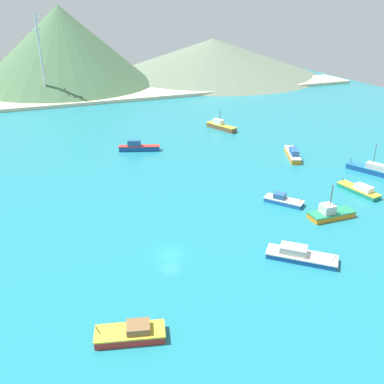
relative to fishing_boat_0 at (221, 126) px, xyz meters
The scene contains 14 objects.
ground 46.30m from the fishing_boat_0, 141.81° to the right, with size 260.00×280.00×0.50m.
fishing_boat_0 is the anchor object (origin of this frame).
fishing_boat_2 58.11m from the fishing_boat_0, 95.87° to the right, with size 8.40×3.36×6.42m.
fishing_boat_3 69.47m from the fishing_boat_0, 105.68° to the right, with size 9.85×9.23×2.05m.
fishing_boat_4 46.82m from the fishing_boat_0, 69.63° to the right, with size 6.58×10.45×6.78m.
fishing_boat_5 50.85m from the fishing_boat_0, 101.96° to the right, with size 6.47×7.30×1.94m.
fishing_boat_6 86.63m from the fishing_boat_0, 122.17° to the right, with size 8.51×4.92×2.17m.
fishing_boat_8 29.64m from the fishing_boat_0, 160.60° to the right, with size 10.51×5.18×2.81m.
fishing_boat_9 29.49m from the fishing_boat_0, 78.84° to the right, with size 6.37×10.79×2.58m.
fishing_boat_10 51.87m from the fishing_boat_0, 83.07° to the right, with size 3.88×9.31×1.98m.
beach_strip 65.67m from the fishing_boat_0, 123.64° to the left, with size 247.00×18.05×1.20m, color beige.
hill_central 92.71m from the fishing_boat_0, 112.05° to the left, with size 77.93×77.93×33.15m.
hill_east 99.59m from the fishing_boat_0, 66.93° to the left, with size 106.39×106.39×17.37m.
radio_tower 72.90m from the fishing_boat_0, 129.12° to the left, with size 3.12×2.50×31.24m.
Camera 1 is at (-17.20, -51.93, 35.62)m, focal length 39.68 mm.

